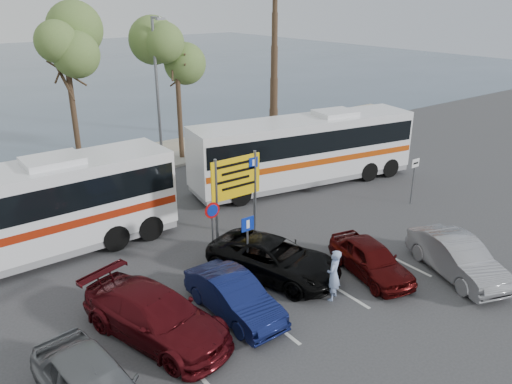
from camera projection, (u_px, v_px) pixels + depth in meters
ground at (266, 284)px, 16.97m from camera, size 120.00×120.00×0.00m
kerb_strip at (110, 173)px, 27.37m from camera, size 44.00×2.40×0.15m
seawall at (96, 160)px, 28.78m from camera, size 48.00×0.80×0.60m
tree_mid at (65, 51)px, 24.13m from camera, size 3.20×3.20×8.00m
tree_right at (176, 53)px, 27.65m from camera, size 3.20×3.20×7.40m
street_lamp_right at (158, 85)px, 27.03m from camera, size 0.45×1.15×8.01m
direction_sign at (236, 184)px, 19.02m from camera, size 2.20×0.12×3.60m
sign_no_stop at (212, 222)px, 17.84m from camera, size 0.60×0.08×2.35m
sign_parking at (248, 238)px, 16.91m from camera, size 0.50×0.07×2.25m
sign_taxi at (414, 175)px, 23.02m from camera, size 0.50×0.07×2.20m
lane_markings at (257, 309)px, 15.59m from camera, size 12.02×4.20×0.01m
coach_bus_left at (8, 221)px, 17.55m from camera, size 12.05×2.72×3.75m
coach_bus_right at (304, 152)px, 25.37m from camera, size 12.07×4.56×3.68m
car_blue at (234, 296)px, 15.14m from camera, size 1.40×3.83×1.25m
car_maroon at (155, 315)px, 14.10m from camera, size 3.29×5.23×1.41m
car_red at (371, 259)px, 17.30m from camera, size 2.23×3.88×1.24m
suv_black at (274, 258)px, 17.25m from camera, size 3.67×5.20×1.32m
car_silver_b at (457, 257)px, 17.27m from camera, size 2.74×4.39×1.37m
pedestrian_near at (334, 275)px, 15.83m from camera, size 0.75×0.66×1.73m
pedestrian_far at (363, 160)px, 26.99m from camera, size 1.01×1.05×1.71m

